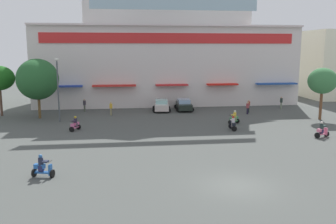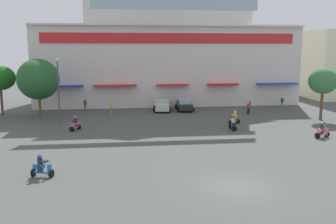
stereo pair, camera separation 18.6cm
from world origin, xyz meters
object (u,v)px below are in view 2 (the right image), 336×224
at_px(plaza_tree_0, 38,79).
at_px(pedestrian_4, 249,105).
at_px(plaza_tree_1, 323,81).
at_px(plaza_tree_2, 0,78).
at_px(streetlamp_near, 58,85).
at_px(scooter_rider_0, 235,119).
at_px(scooter_rider_3, 233,124).
at_px(pedestrian_1, 248,107).
at_px(scooter_rider_6, 75,125).
at_px(scooter_rider_5, 42,167).
at_px(pedestrian_0, 111,108).
at_px(pedestrian_2, 85,104).
at_px(parked_car_1, 184,105).
at_px(pedestrian_3, 282,102).
at_px(parked_car_0, 162,105).
at_px(scooter_rider_2, 322,131).

xyz_separation_m(plaza_tree_0, pedestrian_4, (25.91, 0.70, -3.66)).
xyz_separation_m(plaza_tree_1, plaza_tree_2, (-37.57, 7.20, 0.14)).
bearing_deg(streetlamp_near, scooter_rider_0, -10.79).
relative_size(scooter_rider_0, scooter_rider_3, 1.04).
distance_m(plaza_tree_0, pedestrian_1, 25.63).
bearing_deg(scooter_rider_6, plaza_tree_0, 124.16).
distance_m(plaza_tree_1, pedestrian_1, 9.16).
xyz_separation_m(scooter_rider_6, streetlamp_near, (-2.30, 4.81, 3.52)).
distance_m(scooter_rider_5, pedestrian_4, 30.32).
bearing_deg(plaza_tree_2, scooter_rider_5, -67.40).
distance_m(pedestrian_0, pedestrian_2, 4.76).
bearing_deg(scooter_rider_3, pedestrian_2, 140.41).
relative_size(pedestrian_0, pedestrian_1, 1.06).
height_order(plaza_tree_2, parked_car_1, plaza_tree_2).
bearing_deg(pedestrian_3, scooter_rider_3, -131.37).
bearing_deg(pedestrian_0, pedestrian_1, -4.70).
xyz_separation_m(plaza_tree_2, scooter_rider_6, (10.02, -9.67, -4.00)).
bearing_deg(pedestrian_2, parked_car_0, -5.75).
xyz_separation_m(scooter_rider_3, pedestrian_2, (-15.96, 13.20, 0.35)).
xyz_separation_m(plaza_tree_1, parked_car_0, (-17.71, 8.00, -3.68)).
xyz_separation_m(plaza_tree_0, pedestrian_1, (25.36, -0.50, -3.73)).
xyz_separation_m(plaza_tree_2, parked_car_1, (22.91, 1.13, -3.84)).
height_order(scooter_rider_6, pedestrian_3, pedestrian_3).
height_order(plaza_tree_0, scooter_rider_5, plaza_tree_0).
bearing_deg(pedestrian_2, parked_car_1, -2.95).
relative_size(scooter_rider_5, pedestrian_4, 0.90).
distance_m(pedestrian_1, pedestrian_2, 21.06).
distance_m(scooter_rider_2, pedestrian_1, 12.95).
height_order(pedestrian_0, pedestrian_4, same).
distance_m(plaza_tree_1, scooter_rider_3, 13.09).
bearing_deg(plaza_tree_2, parked_car_1, 2.82).
height_order(parked_car_1, pedestrian_0, pedestrian_0).
bearing_deg(plaza_tree_2, streetlamp_near, -32.19).
distance_m(pedestrian_0, pedestrian_4, 17.59).
bearing_deg(plaza_tree_1, pedestrian_2, 162.01).
bearing_deg(parked_car_1, pedestrian_2, 177.05).
bearing_deg(pedestrian_1, pedestrian_3, 29.72).
xyz_separation_m(scooter_rider_0, pedestrian_1, (3.53, 5.69, 0.27)).
bearing_deg(scooter_rider_5, pedestrian_3, 41.76).
distance_m(pedestrian_0, streetlamp_near, 7.32).
height_order(scooter_rider_2, pedestrian_3, pedestrian_3).
relative_size(plaza_tree_2, scooter_rider_3, 4.19).
relative_size(plaza_tree_0, scooter_rider_2, 4.50).
height_order(plaza_tree_2, scooter_rider_5, plaza_tree_2).
bearing_deg(scooter_rider_5, scooter_rider_2, 18.33).
relative_size(pedestrian_3, pedestrian_4, 1.03).
xyz_separation_m(scooter_rider_0, streetlamp_near, (-19.13, 3.64, 3.51)).
bearing_deg(parked_car_1, plaza_tree_1, -29.62).
xyz_separation_m(parked_car_0, scooter_rider_2, (13.15, -16.28, -0.15)).
distance_m(plaza_tree_2, scooter_rider_3, 28.47).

